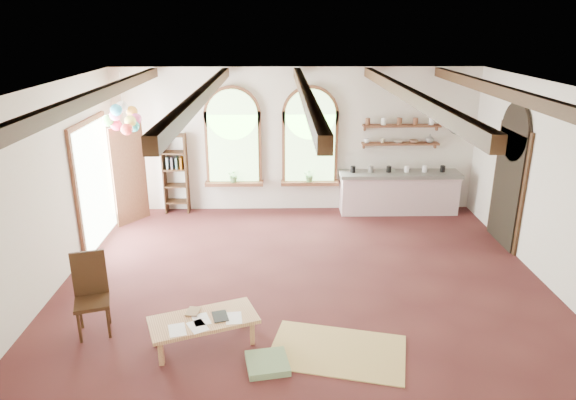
{
  "coord_description": "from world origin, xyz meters",
  "views": [
    {
      "loc": [
        -0.41,
        -7.7,
        4.11
      ],
      "look_at": [
        -0.24,
        0.6,
        1.21
      ],
      "focal_mm": 32.0,
      "sensor_mm": 36.0,
      "label": 1
    }
  ],
  "objects_px": {
    "coffee_table": "(204,321)",
    "balloon_cluster": "(124,118)",
    "side_chair": "(93,311)",
    "kitchen_counter": "(399,192)"
  },
  "relations": [
    {
      "from": "coffee_table",
      "to": "balloon_cluster",
      "type": "xyz_separation_m",
      "value": [
        -2.0,
        4.09,
        1.97
      ]
    },
    {
      "from": "coffee_table",
      "to": "side_chair",
      "type": "bearing_deg",
      "value": 168.13
    },
    {
      "from": "kitchen_counter",
      "to": "coffee_table",
      "type": "bearing_deg",
      "value": -126.58
    },
    {
      "from": "side_chair",
      "to": "balloon_cluster",
      "type": "xyz_separation_m",
      "value": [
        -0.43,
        3.76,
        1.99
      ]
    },
    {
      "from": "coffee_table",
      "to": "balloon_cluster",
      "type": "relative_size",
      "value": 1.35
    },
    {
      "from": "coffee_table",
      "to": "side_chair",
      "type": "distance_m",
      "value": 1.6
    },
    {
      "from": "coffee_table",
      "to": "balloon_cluster",
      "type": "distance_m",
      "value": 4.96
    },
    {
      "from": "kitchen_counter",
      "to": "coffee_table",
      "type": "distance_m",
      "value": 6.23
    },
    {
      "from": "coffee_table",
      "to": "side_chair",
      "type": "height_order",
      "value": "side_chair"
    },
    {
      "from": "kitchen_counter",
      "to": "balloon_cluster",
      "type": "xyz_separation_m",
      "value": [
        -5.71,
        -0.91,
        1.85
      ]
    }
  ]
}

